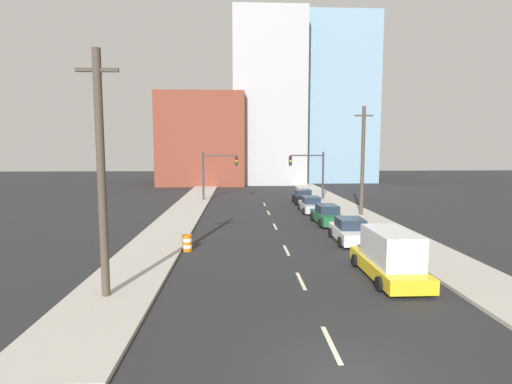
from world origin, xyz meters
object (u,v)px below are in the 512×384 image
object	(u,v)px
traffic_signal_left	(214,169)
utility_pole_right_mid	(363,160)
sedan_green	(327,215)
sedan_silver	(311,205)
traffic_barrel	(187,243)
sedan_white	(350,231)
traffic_signal_right	(313,169)
sedan_black	(303,197)
utility_pole_left_near	(101,174)
box_truck_yellow	(390,256)

from	to	relation	value
traffic_signal_left	utility_pole_right_mid	bearing A→B (deg)	-39.24
sedan_green	sedan_silver	size ratio (longest dim) A/B	1.02
utility_pole_right_mid	traffic_barrel	distance (m)	18.63
sedan_white	sedan_silver	distance (m)	12.29
traffic_signal_left	sedan_green	xyz separation A→B (m)	(9.83, -14.76, -2.95)
traffic_barrel	sedan_silver	world-z (taller)	sedan_silver
traffic_signal_left	traffic_barrel	size ratio (longest dim) A/B	5.91
utility_pole_right_mid	sedan_silver	xyz separation A→B (m)	(-4.05, 2.55, -4.26)
utility_pole_right_mid	sedan_green	size ratio (longest dim) A/B	2.03
traffic_signal_right	traffic_barrel	world-z (taller)	traffic_signal_right
traffic_signal_left	sedan_silver	bearing A→B (deg)	-41.84
traffic_barrel	sedan_black	xyz separation A→B (m)	(10.07, 20.21, 0.22)
utility_pole_left_near	utility_pole_right_mid	distance (m)	24.97
traffic_signal_left	box_truck_yellow	xyz separation A→B (m)	(9.70, -28.25, -2.59)
sedan_white	traffic_signal_right	bearing A→B (deg)	87.27
box_truck_yellow	sedan_green	world-z (taller)	box_truck_yellow
sedan_green	sedan_silver	xyz separation A→B (m)	(-0.19, 6.12, -0.03)
traffic_barrel	box_truck_yellow	xyz separation A→B (m)	(9.89, -5.47, 0.58)
traffic_signal_left	box_truck_yellow	world-z (taller)	traffic_signal_left
box_truck_yellow	traffic_signal_right	bearing A→B (deg)	86.56
box_truck_yellow	sedan_silver	size ratio (longest dim) A/B	1.22
utility_pole_left_near	box_truck_yellow	size ratio (longest dim) A/B	1.70
utility_pole_left_near	sedan_black	size ratio (longest dim) A/B	2.18
traffic_signal_left	sedan_white	xyz separation A→B (m)	(9.94, -20.92, -2.95)
utility_pole_right_mid	sedan_silver	distance (m)	6.41
traffic_barrel	box_truck_yellow	world-z (taller)	box_truck_yellow
traffic_signal_right	traffic_barrel	xyz separation A→B (m)	(-11.58, -22.78, -3.17)
sedan_white	sedan_black	size ratio (longest dim) A/B	1.02
box_truck_yellow	sedan_silver	distance (m)	19.62
utility_pole_left_near	box_truck_yellow	world-z (taller)	utility_pole_left_near
sedan_green	sedan_black	xyz separation A→B (m)	(0.05, 12.19, -0.00)
sedan_silver	sedan_green	bearing A→B (deg)	-87.72
sedan_green	sedan_silver	distance (m)	6.12
traffic_signal_right	utility_pole_right_mid	xyz separation A→B (m)	(2.31, -11.18, 1.28)
utility_pole_right_mid	box_truck_yellow	world-z (taller)	utility_pole_right_mid
utility_pole_left_near	utility_pole_right_mid	size ratio (longest dim) A/B	1.00
traffic_signal_left	box_truck_yellow	size ratio (longest dim) A/B	0.99
utility_pole_left_near	sedan_black	bearing A→B (deg)	66.01
utility_pole_right_mid	sedan_green	distance (m)	6.75
traffic_signal_right	sedan_green	size ratio (longest dim) A/B	1.18
sedan_white	sedan_black	world-z (taller)	sedan_white
utility_pole_left_near	sedan_green	xyz separation A→B (m)	(12.27, 15.49, -4.25)
sedan_green	sedan_white	bearing A→B (deg)	-90.92
traffic_signal_right	sedan_silver	distance (m)	9.30
sedan_green	sedan_black	size ratio (longest dim) A/B	1.07
traffic_signal_left	sedan_white	size ratio (longest dim) A/B	1.24
sedan_green	sedan_black	world-z (taller)	sedan_green
traffic_signal_right	box_truck_yellow	size ratio (longest dim) A/B	0.99
traffic_signal_right	utility_pole_right_mid	world-z (taller)	utility_pole_right_mid
utility_pole_left_near	utility_pole_right_mid	xyz separation A→B (m)	(16.13, 19.06, -0.02)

